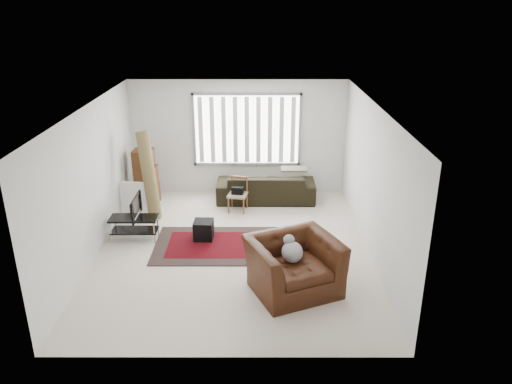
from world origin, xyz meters
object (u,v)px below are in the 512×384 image
at_px(tv_stand, 134,223).
at_px(armchair, 294,262).
at_px(sofa, 266,183).
at_px(moving_boxes, 146,179).
at_px(side_chair, 238,193).

bearing_deg(tv_stand, armchair, -31.26).
bearing_deg(sofa, moving_boxes, 5.13).
bearing_deg(side_chair, sofa, 54.29).
distance_m(sofa, armchair, 3.82).
distance_m(side_chair, armchair, 3.36).
xyz_separation_m(tv_stand, moving_boxes, (-0.12, 1.79, 0.26)).
xyz_separation_m(tv_stand, armchair, (2.97, -1.80, 0.17)).
height_order(tv_stand, sofa, sofa).
distance_m(tv_stand, side_chair, 2.42).
bearing_deg(sofa, side_chair, 44.12).
bearing_deg(sofa, tv_stand, 38.29).
bearing_deg(side_chair, moving_boxes, -179.58).
xyz_separation_m(moving_boxes, armchair, (3.09, -3.59, -0.09)).
xyz_separation_m(side_chair, armchair, (1.00, -3.21, 0.08)).
xyz_separation_m(sofa, side_chair, (-0.63, -0.60, -0.01)).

